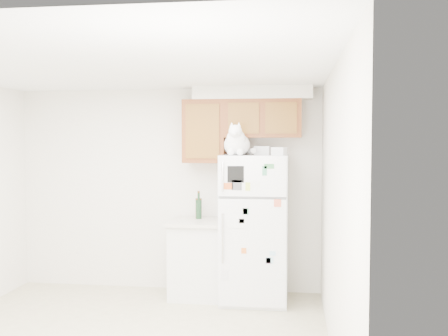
% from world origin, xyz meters
% --- Properties ---
extents(room_shell, '(3.84, 4.04, 2.52)m').
position_xyz_m(room_shell, '(0.12, 0.24, 1.67)').
color(room_shell, white).
rests_on(room_shell, ground_plane).
extents(refrigerator, '(0.76, 0.78, 1.70)m').
position_xyz_m(refrigerator, '(1.12, 1.61, 0.85)').
color(refrigerator, white).
rests_on(refrigerator, ground_plane).
extents(base_counter, '(0.64, 0.64, 0.92)m').
position_xyz_m(base_counter, '(0.43, 1.68, 0.46)').
color(base_counter, white).
rests_on(base_counter, ground_plane).
extents(cat, '(0.36, 0.53, 0.37)m').
position_xyz_m(cat, '(0.93, 1.44, 1.84)').
color(cat, white).
rests_on(cat, refrigerator).
extents(storage_box_back, '(0.20, 0.15, 0.10)m').
position_xyz_m(storage_box_back, '(1.20, 1.71, 1.75)').
color(storage_box_back, white).
rests_on(storage_box_back, refrigerator).
extents(storage_box_front, '(0.18, 0.16, 0.09)m').
position_xyz_m(storage_box_front, '(1.40, 1.51, 1.74)').
color(storage_box_front, white).
rests_on(storage_box_front, refrigerator).
extents(bottle_green, '(0.07, 0.07, 0.31)m').
position_xyz_m(bottle_green, '(0.43, 1.80, 1.08)').
color(bottle_green, '#19381E').
rests_on(bottle_green, base_counter).
extents(bottle_amber, '(0.08, 0.08, 0.33)m').
position_xyz_m(bottle_amber, '(0.42, 1.85, 1.09)').
color(bottle_amber, '#593814').
rests_on(bottle_amber, base_counter).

